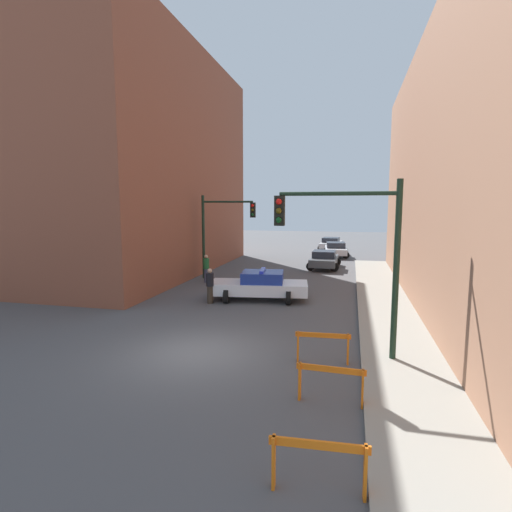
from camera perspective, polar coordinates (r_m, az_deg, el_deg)
ground_plane at (r=13.02m, az=-8.46°, el=-13.43°), size 120.00×120.00×0.00m
sidewalk_right at (r=12.26m, az=20.59°, el=-14.87°), size 2.40×44.00×0.12m
building_corner_left at (r=30.38m, az=-20.25°, el=12.04°), size 14.00×20.00×14.70m
traffic_light_near at (r=11.93m, az=13.96°, el=1.98°), size 3.64×0.35×5.20m
traffic_light_far at (r=24.84m, az=-5.18°, el=4.48°), size 3.44×0.35×5.20m
police_car at (r=19.43m, az=0.53°, el=-4.20°), size 4.90×2.76×1.52m
parked_car_near at (r=29.56m, az=9.72°, el=-0.45°), size 2.35×4.34×1.31m
parked_car_mid at (r=36.53m, az=11.31°, el=0.97°), size 2.50×4.43×1.31m
parked_car_far at (r=41.73m, az=10.66°, el=1.75°), size 2.55×4.46×1.31m
pedestrian_crossing at (r=18.86m, az=-6.60°, el=-4.18°), size 0.44×0.44×1.66m
pedestrian_corner at (r=24.03m, az=-7.13°, el=-1.72°), size 0.50×0.50×1.66m
barrier_front at (r=7.14m, az=8.95°, el=-26.57°), size 1.60×0.24×0.90m
barrier_mid at (r=9.79m, az=10.62°, el=-16.78°), size 1.60×0.23×0.90m
barrier_back at (r=12.04m, az=9.52°, el=-12.07°), size 1.60×0.26×0.90m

